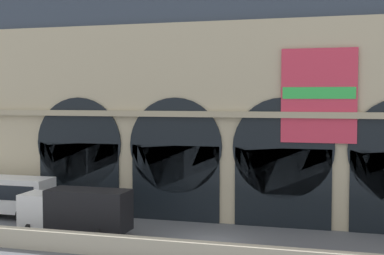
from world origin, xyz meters
The scene contains 4 objects.
ground_plane centered at (0.00, 0.00, 0.00)m, with size 200.00×200.00×0.00m, color #54565B.
quay_parapet_wall centered at (0.00, -4.40, 0.59)m, with size 90.00×0.70×1.19m, color #B2A891.
station_building centered at (0.04, 7.17, 9.14)m, with size 41.36×4.74×18.94m.
box_truck_midwest centered at (-9.12, -0.84, 1.70)m, with size 7.50×2.91×3.12m.
Camera 1 is at (7.70, -32.49, 9.25)m, focal length 49.38 mm.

